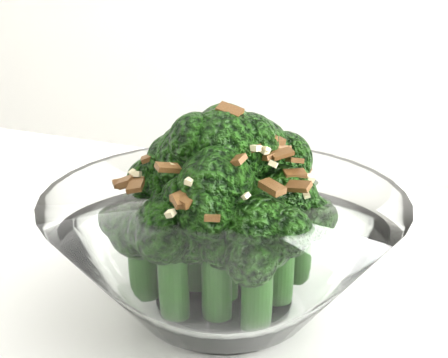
# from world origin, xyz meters

# --- Properties ---
(broccoli_dish) EXTENTS (0.23, 0.23, 0.15)m
(broccoli_dish) POSITION_xyz_m (0.01, -0.04, 0.81)
(broccoli_dish) COLOR white
(broccoli_dish) RESTS_ON table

